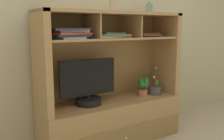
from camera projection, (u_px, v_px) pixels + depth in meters
The scene contains 10 objects.
back_wall at pixel (99, 11), 2.73m from camera, with size 6.00×0.02×2.80m, color tan.
media_console at pixel (111, 103), 2.67m from camera, with size 1.54×0.52×1.38m.
tv_monitor at pixel (88, 87), 2.49m from camera, with size 0.60×0.26×0.46m.
potted_orchid at pixel (155, 90), 2.91m from camera, with size 0.17×0.17×0.32m.
potted_fern at pixel (143, 86), 2.84m from camera, with size 0.12×0.13×0.21m.
magazine_stack_left at pixel (146, 35), 2.81m from camera, with size 0.34×0.31×0.04m.
magazine_stack_centre at pixel (70, 33), 2.26m from camera, with size 0.37×0.33×0.10m.
magazine_stack_right at pixel (109, 35), 2.56m from camera, with size 0.39×0.29×0.05m.
diffuser_bottle at pixel (149, 8), 2.77m from camera, with size 0.08×0.08×0.28m.
ceramic_vase at pixel (113, 2), 2.46m from camera, with size 0.08×0.08×0.19m.
Camera 1 is at (-1.37, -2.17, 1.23)m, focal length 39.92 mm.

